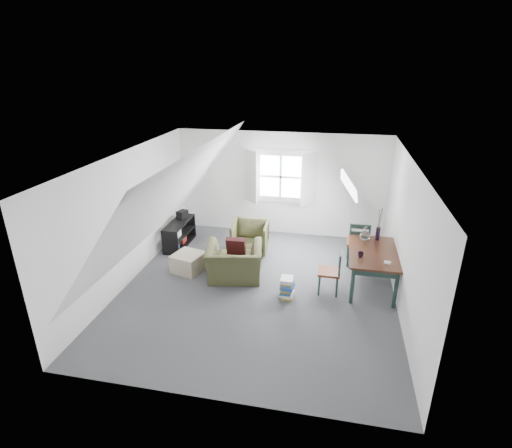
% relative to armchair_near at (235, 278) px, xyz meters
% --- Properties ---
extents(floor, '(5.50, 5.50, 0.00)m').
position_rel_armchair_near_xyz_m(floor, '(0.54, -0.30, 0.00)').
color(floor, '#494A4E').
rests_on(floor, ground).
extents(ceiling, '(5.50, 5.50, 0.00)m').
position_rel_armchair_near_xyz_m(ceiling, '(0.54, -0.30, 2.50)').
color(ceiling, white).
rests_on(ceiling, wall_back).
extents(wall_back, '(5.00, 0.00, 5.00)m').
position_rel_armchair_near_xyz_m(wall_back, '(0.54, 2.45, 1.25)').
color(wall_back, white).
rests_on(wall_back, ground).
extents(wall_front, '(5.00, 0.00, 5.00)m').
position_rel_armchair_near_xyz_m(wall_front, '(0.54, -3.05, 1.25)').
color(wall_front, white).
rests_on(wall_front, ground).
extents(wall_left, '(0.00, 5.50, 5.50)m').
position_rel_armchair_near_xyz_m(wall_left, '(-1.96, -0.30, 1.25)').
color(wall_left, white).
rests_on(wall_left, ground).
extents(wall_right, '(0.00, 5.50, 5.50)m').
position_rel_armchair_near_xyz_m(wall_right, '(3.04, -0.30, 1.25)').
color(wall_right, white).
rests_on(wall_right, ground).
extents(slope_left, '(3.19, 5.50, 4.48)m').
position_rel_armchair_near_xyz_m(slope_left, '(-1.01, -0.30, 1.78)').
color(slope_left, white).
rests_on(slope_left, wall_left).
extents(slope_right, '(3.19, 5.50, 4.48)m').
position_rel_armchair_near_xyz_m(slope_right, '(2.09, -0.30, 1.78)').
color(slope_right, white).
rests_on(slope_right, wall_right).
extents(dormer_window, '(1.71, 0.35, 1.30)m').
position_rel_armchair_near_xyz_m(dormer_window, '(0.54, 2.37, 1.45)').
color(dormer_window, white).
rests_on(dormer_window, wall_back).
extents(skylight, '(0.35, 0.75, 0.47)m').
position_rel_armchair_near_xyz_m(skylight, '(2.09, 1.00, 1.75)').
color(skylight, white).
rests_on(skylight, slope_right).
extents(armchair_near, '(1.22, 1.12, 0.69)m').
position_rel_armchair_near_xyz_m(armchair_near, '(0.00, 0.00, 0.00)').
color(armchair_near, '#404123').
rests_on(armchair_near, floor).
extents(armchair_far, '(0.81, 0.84, 0.72)m').
position_rel_armchair_near_xyz_m(armchair_far, '(0.06, 1.19, 0.00)').
color(armchair_far, '#404123').
rests_on(armchair_far, floor).
extents(throw_pillow, '(0.38, 0.23, 0.39)m').
position_rel_armchair_near_xyz_m(throw_pillow, '(0.00, 0.15, 0.62)').
color(throw_pillow, '#390F13').
rests_on(throw_pillow, armchair_near).
extents(ottoman, '(0.68, 0.68, 0.37)m').
position_rel_armchair_near_xyz_m(ottoman, '(-1.00, 0.10, 0.19)').
color(ottoman, tan).
rests_on(ottoman, floor).
extents(dining_table, '(0.88, 1.47, 0.74)m').
position_rel_armchair_near_xyz_m(dining_table, '(2.61, 0.21, 0.64)').
color(dining_table, '#37190E').
rests_on(dining_table, floor).
extents(demijohn, '(0.20, 0.20, 0.28)m').
position_rel_armchair_near_xyz_m(demijohn, '(2.46, 0.66, 0.85)').
color(demijohn, silver).
rests_on(demijohn, dining_table).
extents(vase_twigs, '(0.08, 0.09, 0.66)m').
position_rel_armchair_near_xyz_m(vase_twigs, '(2.71, 0.76, 0.88)').
color(vase_twigs, black).
rests_on(vase_twigs, dining_table).
extents(cup, '(0.14, 0.14, 0.10)m').
position_rel_armchair_near_xyz_m(cup, '(2.36, -0.09, 0.74)').
color(cup, black).
rests_on(cup, dining_table).
extents(paper_box, '(0.12, 0.09, 0.04)m').
position_rel_armchair_near_xyz_m(paper_box, '(2.81, -0.24, 0.76)').
color(paper_box, white).
rests_on(paper_box, dining_table).
extents(dining_chair_far, '(0.46, 0.46, 0.98)m').
position_rel_armchair_near_xyz_m(dining_chair_far, '(2.38, 1.07, 0.51)').
color(dining_chair_far, maroon).
rests_on(dining_chair_far, floor).
extents(dining_chair_near, '(0.39, 0.39, 0.84)m').
position_rel_armchair_near_xyz_m(dining_chair_near, '(1.86, -0.16, 0.44)').
color(dining_chair_near, maroon).
rests_on(dining_chair_near, floor).
extents(media_shelf, '(0.38, 1.14, 0.58)m').
position_rel_armchair_near_xyz_m(media_shelf, '(-1.63, 1.19, 0.26)').
color(media_shelf, black).
rests_on(media_shelf, floor).
extents(electronics_box, '(0.25, 0.29, 0.20)m').
position_rel_armchair_near_xyz_m(electronics_box, '(-1.63, 1.48, 0.67)').
color(electronics_box, black).
rests_on(electronics_box, media_shelf).
extents(magazine_stack, '(0.29, 0.34, 0.38)m').
position_rel_armchair_near_xyz_m(magazine_stack, '(1.11, -0.49, 0.19)').
color(magazine_stack, '#B29933').
rests_on(magazine_stack, floor).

